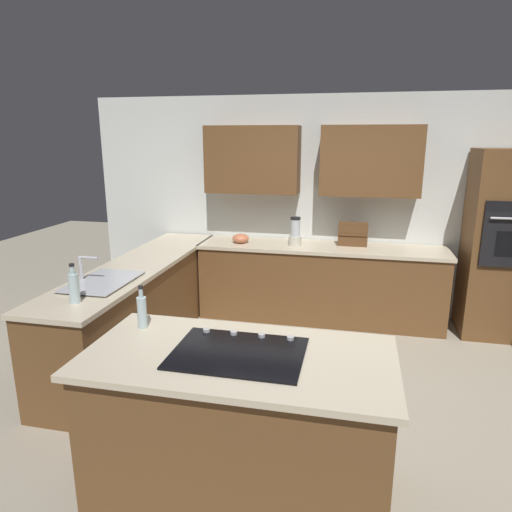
{
  "coord_description": "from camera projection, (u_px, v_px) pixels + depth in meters",
  "views": [
    {
      "loc": [
        -0.29,
        3.5,
        2.12
      ],
      "look_at": [
        0.68,
        -0.85,
        0.97
      ],
      "focal_mm": 32.29,
      "sensor_mm": 36.0,
      "label": 1
    }
  ],
  "objects": [
    {
      "name": "lower_cabinets_side",
      "position": [
        141.0,
        308.0,
        4.69
      ],
      "size": [
        0.6,
        2.9,
        0.86
      ],
      "primitive_type": "cube",
      "color": "brown",
      "rests_on": "ground"
    },
    {
      "name": "countertop_side",
      "position": [
        138.0,
        265.0,
        4.58
      ],
      "size": [
        0.64,
        2.94,
        0.04
      ],
      "primitive_type": "cube",
      "color": "beige",
      "rests_on": "lower_cabinets_side"
    },
    {
      "name": "ground_plane",
      "position": [
        312.0,
        395.0,
        3.9
      ],
      "size": [
        14.0,
        14.0,
        0.0
      ],
      "primitive_type": "plane",
      "color": "#9E937F"
    },
    {
      "name": "island_top",
      "position": [
        238.0,
        357.0,
        2.67
      ],
      "size": [
        1.81,
        0.92,
        0.04
      ],
      "primitive_type": "cube",
      "color": "beige",
      "rests_on": "island_base"
    },
    {
      "name": "wall_oven",
      "position": [
        506.0,
        245.0,
        4.88
      ],
      "size": [
        0.8,
        0.66,
        2.01
      ],
      "color": "brown",
      "rests_on": "ground"
    },
    {
      "name": "oil_bottle",
      "position": [
        142.0,
        311.0,
        3.02
      ],
      "size": [
        0.06,
        0.06,
        0.29
      ],
      "color": "silver",
      "rests_on": "island_top"
    },
    {
      "name": "blender",
      "position": [
        295.0,
        233.0,
        5.3
      ],
      "size": [
        0.15,
        0.15,
        0.33
      ],
      "color": "beige",
      "rests_on": "countertop_back"
    },
    {
      "name": "cooktop",
      "position": [
        239.0,
        352.0,
        2.67
      ],
      "size": [
        0.76,
        0.56,
        0.03
      ],
      "color": "black",
      "rests_on": "island_top"
    },
    {
      "name": "sink_unit",
      "position": [
        102.0,
        281.0,
        3.96
      ],
      "size": [
        0.46,
        0.7,
        0.23
      ],
      "color": "#515456",
      "rests_on": "countertop_side"
    },
    {
      "name": "island_base",
      "position": [
        239.0,
        425.0,
        2.79
      ],
      "size": [
        1.73,
        0.84,
        0.86
      ],
      "primitive_type": "cube",
      "color": "brown",
      "rests_on": "ground"
    },
    {
      "name": "countertop_back",
      "position": [
        321.0,
        247.0,
        5.32
      ],
      "size": [
        2.84,
        0.64,
        0.04
      ],
      "primitive_type": "cube",
      "color": "beige",
      "rests_on": "lower_cabinets_back"
    },
    {
      "name": "wall_back",
      "position": [
        327.0,
        195.0,
        5.48
      ],
      "size": [
        6.0,
        0.44,
        2.6
      ],
      "color": "silver",
      "rests_on": "ground"
    },
    {
      "name": "spice_rack",
      "position": [
        353.0,
        234.0,
        5.28
      ],
      "size": [
        0.33,
        0.11,
        0.27
      ],
      "color": "brown",
      "rests_on": "countertop_back"
    },
    {
      "name": "mixing_bowl",
      "position": [
        241.0,
        238.0,
        5.46
      ],
      "size": [
        0.2,
        0.2,
        0.11
      ],
      "primitive_type": "ellipsoid",
      "color": "#CC724C",
      "rests_on": "countertop_back"
    },
    {
      "name": "lower_cabinets_back",
      "position": [
        320.0,
        284.0,
        5.43
      ],
      "size": [
        2.8,
        0.6,
        0.86
      ],
      "primitive_type": "cube",
      "color": "brown",
      "rests_on": "ground"
    },
    {
      "name": "dish_soap_bottle",
      "position": [
        74.0,
        287.0,
        3.47
      ],
      "size": [
        0.08,
        0.08,
        0.31
      ],
      "color": "silver",
      "rests_on": "countertop_side"
    }
  ]
}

